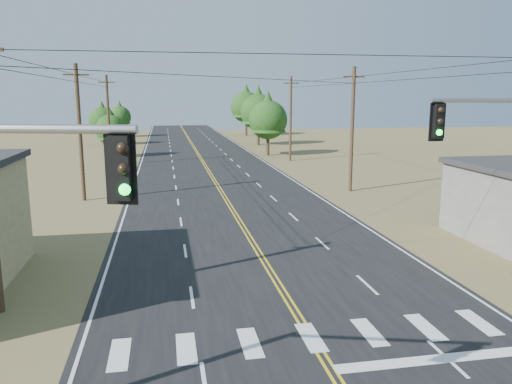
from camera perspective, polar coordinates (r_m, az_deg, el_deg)
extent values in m
cube|color=black|center=(37.42, -3.38, -0.96)|extent=(15.00, 200.00, 0.02)
cylinder|color=#4C3826|center=(38.92, -19.47, 6.32)|extent=(0.30, 0.30, 10.00)
cube|color=#4C3826|center=(38.86, -19.87, 12.50)|extent=(1.80, 0.12, 0.12)
cylinder|color=#4C3826|center=(58.73, -16.49, 7.83)|extent=(0.30, 0.30, 10.00)
cube|color=#4C3826|center=(58.69, -16.72, 11.92)|extent=(1.80, 0.12, 0.12)
cylinder|color=#4C3826|center=(41.25, 10.92, 6.97)|extent=(0.30, 0.30, 10.00)
cube|color=#4C3826|center=(41.19, 11.13, 12.80)|extent=(1.80, 0.12, 0.12)
cylinder|color=#4C3826|center=(60.30, 3.97, 8.31)|extent=(0.30, 0.30, 10.00)
cube|color=#4C3826|center=(60.26, 4.03, 12.30)|extent=(1.80, 0.12, 0.12)
cube|color=black|center=(8.84, -15.12, 2.70)|extent=(0.42, 0.38, 1.10)
sphere|color=black|center=(8.62, -15.00, 4.86)|extent=(0.20, 0.20, 0.20)
sphere|color=black|center=(8.66, -14.89, 2.55)|extent=(0.20, 0.20, 0.20)
sphere|color=#0CE533|center=(8.72, -14.78, 0.27)|extent=(0.20, 0.20, 0.20)
cylinder|color=gray|center=(20.10, 27.16, 9.31)|extent=(6.61, 0.86, 0.17)
cube|color=black|center=(18.20, 20.04, 7.62)|extent=(0.40, 0.36, 1.17)
sphere|color=black|center=(18.01, 20.37, 8.76)|extent=(0.21, 0.21, 0.21)
sphere|color=black|center=(18.02, 20.29, 7.58)|extent=(0.21, 0.21, 0.21)
sphere|color=#0CE533|center=(18.04, 20.22, 6.41)|extent=(0.21, 0.21, 0.21)
cylinder|color=#3F2D1E|center=(66.63, -16.16, 4.83)|extent=(0.40, 0.40, 2.29)
cone|color=#174212|center=(66.39, -16.31, 7.56)|extent=(3.56, 3.56, 4.07)
sphere|color=#174212|center=(66.44, -16.27, 6.84)|extent=(3.82, 3.82, 3.82)
cylinder|color=#3F2D1E|center=(83.95, -17.03, 6.03)|extent=(0.39, 0.39, 2.54)
cone|color=#174212|center=(83.76, -17.17, 8.43)|extent=(3.94, 3.94, 4.51)
sphere|color=#174212|center=(83.80, -17.13, 7.80)|extent=(4.23, 4.23, 4.23)
cylinder|color=#3F2D1E|center=(99.89, -15.21, 6.81)|extent=(0.40, 0.40, 2.49)
cone|color=#174212|center=(99.73, -15.31, 8.79)|extent=(3.88, 3.88, 4.43)
sphere|color=#174212|center=(99.76, -15.29, 8.28)|extent=(4.15, 4.15, 4.15)
cylinder|color=#3F2D1E|center=(66.06, 1.37, 5.53)|extent=(0.44, 0.44, 3.05)
cone|color=#174212|center=(65.81, 1.38, 9.20)|extent=(4.74, 4.74, 5.41)
sphere|color=#174212|center=(65.85, 1.38, 8.24)|extent=(5.08, 5.08, 5.08)
cylinder|color=#3F2D1E|center=(80.35, 0.26, 6.62)|extent=(0.49, 0.49, 3.41)
cone|color=#174212|center=(80.13, 0.26, 10.00)|extent=(5.31, 5.31, 6.07)
sphere|color=#174212|center=(80.16, 0.26, 9.12)|extent=(5.69, 5.69, 5.69)
cylinder|color=#3F2D1E|center=(100.04, -1.12, 7.53)|extent=(0.47, 0.47, 3.66)
cone|color=#174212|center=(99.87, -1.13, 10.44)|extent=(5.69, 5.69, 6.50)
sphere|color=#174212|center=(99.89, -1.13, 9.68)|extent=(6.10, 6.10, 6.10)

